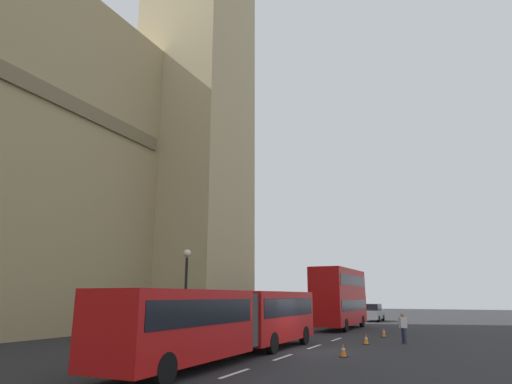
% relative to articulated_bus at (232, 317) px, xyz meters
% --- Properties ---
extents(ground_plane, '(160.00, 160.00, 0.00)m').
position_rel_articulated_bus_xyz_m(ground_plane, '(3.59, -1.99, -1.74)').
color(ground_plane, '#262628').
extents(lane_centre_marking, '(25.20, 0.16, 0.01)m').
position_rel_articulated_bus_xyz_m(lane_centre_marking, '(-1.20, -1.99, -1.74)').
color(lane_centre_marking, silver).
rests_on(lane_centre_marking, ground_plane).
extents(articulated_bus, '(15.91, 2.54, 2.90)m').
position_rel_articulated_bus_xyz_m(articulated_bus, '(0.00, 0.00, 0.00)').
color(articulated_bus, red).
rests_on(articulated_bus, ground_plane).
extents(double_decker_bus, '(9.60, 2.54, 4.90)m').
position_rel_articulated_bus_xyz_m(double_decker_bus, '(19.26, 0.00, 0.96)').
color(double_decker_bus, '#B20F0F').
rests_on(double_decker_bus, ground_plane).
extents(sedan_lead, '(4.40, 1.86, 1.85)m').
position_rel_articulated_bus_xyz_m(sedan_lead, '(32.06, -0.31, -0.83)').
color(sedan_lead, gray).
rests_on(sedan_lead, ground_plane).
extents(traffic_cone_west, '(0.36, 0.36, 0.58)m').
position_rel_articulated_bus_xyz_m(traffic_cone_west, '(2.38, -4.42, -1.46)').
color(traffic_cone_west, black).
rests_on(traffic_cone_west, ground_plane).
extents(traffic_cone_middle, '(0.36, 0.36, 0.58)m').
position_rel_articulated_bus_xyz_m(traffic_cone_middle, '(8.12, -4.30, -1.46)').
color(traffic_cone_middle, black).
rests_on(traffic_cone_middle, ground_plane).
extents(traffic_cone_east, '(0.36, 0.36, 0.58)m').
position_rel_articulated_bus_xyz_m(traffic_cone_east, '(13.29, -4.45, -1.46)').
color(traffic_cone_east, black).
rests_on(traffic_cone_east, ground_plane).
extents(street_lamp, '(0.44, 0.44, 5.27)m').
position_rel_articulated_bus_xyz_m(street_lamp, '(2.85, 4.51, 1.31)').
color(street_lamp, black).
rests_on(street_lamp, ground_plane).
extents(pedestrian_near_cones, '(0.43, 0.46, 1.69)m').
position_rel_articulated_bus_xyz_m(pedestrian_near_cones, '(9.62, -6.19, -0.83)').
color(pedestrian_near_cones, '#262D4C').
rests_on(pedestrian_near_cones, ground_plane).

